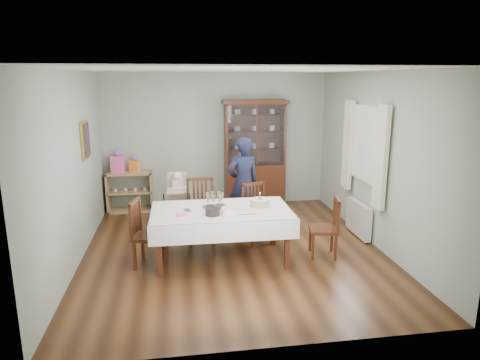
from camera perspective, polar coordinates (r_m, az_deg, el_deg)
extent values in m
plane|color=#593319|center=(6.70, -0.90, -9.30)|extent=(5.00, 5.00, 0.00)
plane|color=#9EAA99|center=(8.75, -3.17, 5.27)|extent=(4.50, 0.00, 4.50)
plane|color=#9EAA99|center=(6.41, -21.31, 1.35)|extent=(0.00, 5.00, 5.00)
plane|color=#9EAA99|center=(6.97, 17.73, 2.54)|extent=(0.00, 5.00, 5.00)
plane|color=white|center=(6.18, -1.00, 14.46)|extent=(5.00, 5.00, 0.00)
cube|color=#451F11|center=(6.14, -2.54, -4.30)|extent=(1.91, 1.06, 0.06)
cube|color=silver|center=(6.13, -2.54, -3.99)|extent=(2.01, 1.17, 0.01)
cube|color=#451F11|center=(8.80, 1.93, -0.65)|extent=(1.20, 0.45, 0.90)
cube|color=white|center=(8.42, 2.22, 5.98)|extent=(1.12, 0.01, 1.16)
cube|color=#451F11|center=(8.54, 2.02, 10.41)|extent=(1.30, 0.48, 0.07)
cube|color=tan|center=(8.84, -14.30, -3.90)|extent=(0.90, 0.38, 0.04)
cube|color=tan|center=(8.73, -14.45, -1.52)|extent=(0.90, 0.38, 0.03)
cube|color=tan|center=(8.65, -14.59, 0.91)|extent=(0.90, 0.38, 0.04)
cube|color=tan|center=(8.79, -17.17, -1.61)|extent=(0.04, 0.38, 0.80)
cube|color=tan|center=(8.70, -11.69, -1.43)|extent=(0.04, 0.38, 0.80)
cube|color=gold|center=(7.13, -19.93, 5.05)|extent=(0.04, 0.48, 0.58)
cube|color=white|center=(7.19, 16.58, 4.56)|extent=(0.04, 1.02, 1.22)
cube|color=silver|center=(6.63, 18.30, 2.85)|extent=(0.07, 0.30, 1.55)
cube|color=silver|center=(7.74, 14.20, 4.55)|extent=(0.07, 0.30, 1.55)
cube|color=white|center=(7.45, 15.52, -4.98)|extent=(0.10, 0.80, 0.55)
cube|color=#451F11|center=(6.88, -5.22, -4.59)|extent=(0.47, 0.47, 0.05)
cube|color=#451F11|center=(7.00, -5.35, -1.87)|extent=(0.44, 0.05, 0.54)
cube|color=#451F11|center=(6.89, 2.39, -4.82)|extent=(0.51, 0.51, 0.05)
cube|color=#451F11|center=(6.98, 1.76, -2.35)|extent=(0.40, 0.13, 0.50)
cube|color=#451F11|center=(6.14, -11.89, -7.34)|extent=(0.53, 0.53, 0.05)
cube|color=#451F11|center=(6.12, -13.77, -4.90)|extent=(0.14, 0.41, 0.51)
cube|color=#451F11|center=(6.48, 11.03, -6.49)|extent=(0.47, 0.47, 0.05)
cube|color=#451F11|center=(6.43, 12.74, -4.41)|extent=(0.11, 0.38, 0.47)
imported|color=black|center=(7.40, 0.40, -0.47)|extent=(0.67, 0.53, 1.62)
cube|color=tan|center=(7.33, -8.27, -1.85)|extent=(0.35, 0.31, 0.25)
cube|color=tan|center=(7.28, -8.32, -0.30)|extent=(0.35, 0.06, 0.29)
cube|color=tan|center=(7.31, -8.29, -1.23)|extent=(0.37, 0.16, 0.03)
cube|color=#C1A1C4|center=(7.29, -8.31, -0.61)|extent=(0.18, 0.14, 0.18)
sphere|color=beige|center=(7.25, -8.35, 0.49)|extent=(0.15, 0.15, 0.15)
cylinder|color=silver|center=(6.21, -3.41, -3.66)|extent=(0.35, 0.35, 0.01)
torus|color=silver|center=(6.21, -3.41, -3.57)|extent=(0.36, 0.36, 0.01)
cylinder|color=white|center=(6.24, 2.66, -3.54)|extent=(0.32, 0.32, 0.02)
cylinder|color=brown|center=(6.22, 2.67, -3.04)|extent=(0.28, 0.28, 0.10)
cylinder|color=silver|center=(6.21, 2.67, -2.57)|extent=(0.28, 0.28, 0.01)
cylinder|color=#F24C4C|center=(6.20, 2.68, -2.15)|extent=(0.01, 0.01, 0.08)
sphere|color=yellow|center=(6.18, 2.68, -1.75)|extent=(0.02, 0.02, 0.02)
cylinder|color=black|center=(5.88, -3.68, -4.24)|extent=(0.24, 0.24, 0.10)
cylinder|color=white|center=(5.90, -1.48, -4.14)|extent=(0.27, 0.27, 0.09)
cube|color=pink|center=(5.92, -7.76, -4.59)|extent=(0.14, 0.14, 0.02)
cube|color=silver|center=(5.90, 1.12, -4.59)|extent=(0.25, 0.04, 0.01)
cube|color=pink|center=(8.61, -15.99, 2.04)|extent=(0.26, 0.18, 0.33)
sphere|color=#E533B2|center=(8.58, -16.08, 3.49)|extent=(0.13, 0.13, 0.13)
cube|color=orange|center=(8.59, -13.88, 1.80)|extent=(0.21, 0.19, 0.23)
sphere|color=#E533B2|center=(8.56, -13.94, 2.87)|extent=(0.11, 0.11, 0.11)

